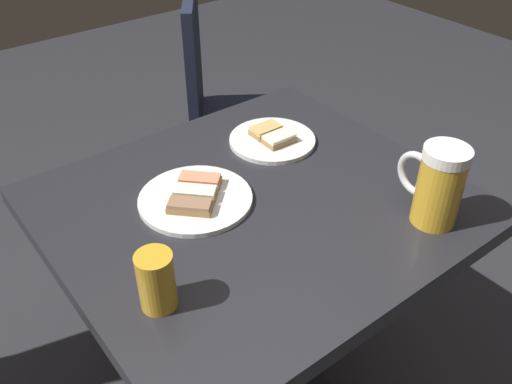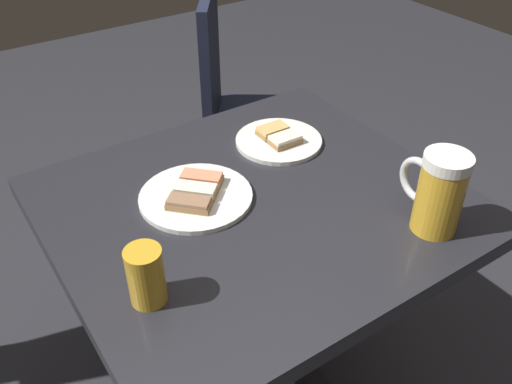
# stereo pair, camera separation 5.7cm
# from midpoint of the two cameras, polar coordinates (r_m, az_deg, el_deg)

# --- Properties ---
(cafe_table) EXTENTS (0.77, 0.70, 0.71)m
(cafe_table) POSITION_cam_midpoint_polar(r_m,az_deg,el_deg) (1.18, -1.40, -7.03)
(cafe_table) COLOR black
(cafe_table) RESTS_ON ground_plane
(plate_near) EXTENTS (0.22, 0.22, 0.03)m
(plate_near) POSITION_cam_midpoint_polar(r_m,az_deg,el_deg) (1.08, -7.79, -0.59)
(plate_near) COLOR white
(plate_near) RESTS_ON cafe_table
(plate_far) EXTENTS (0.19, 0.19, 0.03)m
(plate_far) POSITION_cam_midpoint_polar(r_m,az_deg,el_deg) (1.25, 0.37, 5.48)
(plate_far) COLOR white
(plate_far) RESTS_ON cafe_table
(beer_mug) EXTENTS (0.08, 0.14, 0.16)m
(beer_mug) POSITION_cam_midpoint_polar(r_m,az_deg,el_deg) (1.03, 16.68, 0.68)
(beer_mug) COLOR gold
(beer_mug) RESTS_ON cafe_table
(beer_glass_small) EXTENTS (0.06, 0.06, 0.10)m
(beer_glass_small) POSITION_cam_midpoint_polar(r_m,az_deg,el_deg) (0.86, -12.13, -8.98)
(beer_glass_small) COLOR gold
(beer_glass_small) RESTS_ON cafe_table
(cafe_chair) EXTENTS (0.53, 0.53, 0.89)m
(cafe_chair) POSITION_cam_midpoint_polar(r_m,az_deg,el_deg) (1.82, -3.71, 8.42)
(cafe_chair) COLOR #1E2338
(cafe_chair) RESTS_ON ground_plane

